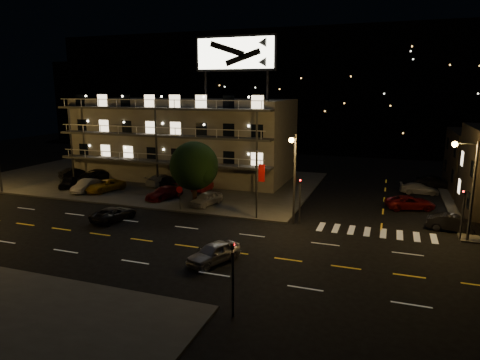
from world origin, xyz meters
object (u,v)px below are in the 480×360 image
(tree, at_px, (194,167))
(road_car_east, at_px, (214,253))
(road_car_west, at_px, (114,214))
(lot_car_2, at_px, (105,186))
(side_car_0, at_px, (454,223))
(lot_car_4, at_px, (206,199))
(lot_car_7, at_px, (162,180))

(tree, distance_m, road_car_east, 15.58)
(road_car_east, height_order, road_car_west, road_car_east)
(lot_car_2, relative_size, road_car_east, 1.16)
(side_car_0, height_order, road_car_east, same)
(tree, xyz_separation_m, lot_car_4, (1.37, -0.04, -3.19))
(lot_car_4, bearing_deg, road_car_west, -115.64)
(road_car_west, bearing_deg, tree, -111.53)
(lot_car_2, bearing_deg, road_car_east, -18.33)
(lot_car_2, height_order, road_car_west, lot_car_2)
(lot_car_4, xyz_separation_m, road_car_west, (-6.06, -7.19, -0.21))
(lot_car_7, distance_m, road_car_east, 24.91)
(tree, bearing_deg, side_car_0, -0.38)
(tree, height_order, road_car_west, tree)
(lot_car_4, relative_size, lot_car_7, 0.83)
(lot_car_4, height_order, lot_car_7, lot_car_7)
(tree, xyz_separation_m, lot_car_7, (-7.52, 6.57, -3.17))
(lot_car_4, height_order, road_car_west, lot_car_4)
(lot_car_7, bearing_deg, lot_car_2, 56.16)
(tree, relative_size, side_car_0, 1.52)
(road_car_east, bearing_deg, tree, 144.41)
(tree, relative_size, lot_car_4, 1.63)
(side_car_0, relative_size, road_car_west, 0.95)
(road_car_west, bearing_deg, lot_car_4, -118.67)
(tree, distance_m, lot_car_4, 3.47)
(lot_car_2, bearing_deg, side_car_0, 15.25)
(tree, bearing_deg, road_car_west, -122.95)
(lot_car_4, relative_size, road_car_west, 0.89)
(tree, xyz_separation_m, road_car_east, (7.75, -13.11, -3.31))
(lot_car_2, xyz_separation_m, road_car_west, (7.55, -8.77, -0.19))
(side_car_0, bearing_deg, lot_car_7, 85.57)
(lot_car_2, bearing_deg, tree, 10.75)
(lot_car_4, xyz_separation_m, lot_car_7, (-8.89, 6.60, 0.02))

